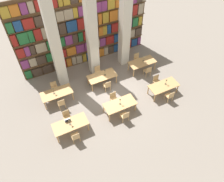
{
  "coord_description": "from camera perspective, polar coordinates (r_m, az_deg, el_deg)",
  "views": [
    {
      "loc": [
        -4.06,
        -8.33,
        10.85
      ],
      "look_at": [
        0.0,
        -0.13,
        0.66
      ],
      "focal_mm": 35.0,
      "sensor_mm": 36.0,
      "label": 1
    }
  ],
  "objects": [
    {
      "name": "desk_lamp_2",
      "position": [
        14.23,
        14.03,
        2.55
      ],
      "size": [
        0.14,
        0.14,
        0.42
      ],
      "color": "brown",
      "rests_on": "reading_table_2"
    },
    {
      "name": "pillar_right",
      "position": [
        15.0,
        3.37,
        16.43
      ],
      "size": [
        0.62,
        0.62,
        6.0
      ],
      "color": "silver",
      "rests_on": "ground_plane"
    },
    {
      "name": "chair_5",
      "position": [
        14.87,
        11.55,
        2.62
      ],
      "size": [
        0.42,
        0.4,
        0.88
      ],
      "rotation": [
        0.0,
        0.0,
        3.14
      ],
      "color": "tan",
      "rests_on": "ground_plane"
    },
    {
      "name": "desk_lamp_5",
      "position": [
        15.64,
        8.33,
        8.58
      ],
      "size": [
        0.14,
        0.14,
        0.44
      ],
      "color": "brown",
      "rests_on": "reading_table_5"
    },
    {
      "name": "desk_lamp_3",
      "position": [
        13.71,
        -15.15,
        0.29
      ],
      "size": [
        0.14,
        0.14,
        0.47
      ],
      "color": "brown",
      "rests_on": "reading_table_3"
    },
    {
      "name": "chair_6",
      "position": [
        13.64,
        -13.09,
        -3.16
      ],
      "size": [
        0.42,
        0.4,
        0.88
      ],
      "color": "tan",
      "rests_on": "ground_plane"
    },
    {
      "name": "ground_plane",
      "position": [
        14.27,
        -0.23,
        -1.42
      ],
      "size": [
        40.0,
        40.0,
        0.0
      ],
      "primitive_type": "plane",
      "color": "gray"
    },
    {
      "name": "chair_8",
      "position": [
        14.28,
        -1.24,
        1.49
      ],
      "size": [
        0.42,
        0.4,
        0.88
      ],
      "color": "tan",
      "rests_on": "ground_plane"
    },
    {
      "name": "chair_10",
      "position": [
        15.48,
        9.36,
        5.24
      ],
      "size": [
        0.42,
        0.4,
        0.88
      ],
      "color": "tan",
      "rests_on": "ground_plane"
    },
    {
      "name": "reading_table_0",
      "position": [
        12.4,
        -10.83,
        -8.63
      ],
      "size": [
        1.93,
        0.91,
        0.73
      ],
      "color": "tan",
      "rests_on": "ground_plane"
    },
    {
      "name": "chair_1",
      "position": [
        12.97,
        -11.7,
        -6.54
      ],
      "size": [
        0.42,
        0.4,
        0.88
      ],
      "rotation": [
        0.0,
        0.0,
        3.14
      ],
      "color": "tan",
      "rests_on": "ground_plane"
    },
    {
      "name": "desk_lamp_4",
      "position": [
        14.39,
        -1.88,
        5.15
      ],
      "size": [
        0.14,
        0.14,
        0.49
      ],
      "color": "brown",
      "rests_on": "reading_table_4"
    },
    {
      "name": "chair_9",
      "position": [
        15.25,
        -3.64,
        5.1
      ],
      "size": [
        0.42,
        0.4,
        0.88
      ],
      "rotation": [
        0.0,
        0.0,
        3.14
      ],
      "color": "tan",
      "rests_on": "ground_plane"
    },
    {
      "name": "reading_table_4",
      "position": [
        14.62,
        -2.63,
        3.79
      ],
      "size": [
        1.93,
        0.91,
        0.73
      ],
      "color": "tan",
      "rests_on": "ground_plane"
    },
    {
      "name": "reading_table_5",
      "position": [
        15.79,
        7.88,
        7.31
      ],
      "size": [
        1.93,
        0.91,
        0.73
      ],
      "color": "tan",
      "rests_on": "ground_plane"
    },
    {
      "name": "reading_table_3",
      "position": [
        14.0,
        -14.24,
        -0.64
      ],
      "size": [
        1.93,
        0.91,
        0.73
      ],
      "color": "tan",
      "rests_on": "ground_plane"
    },
    {
      "name": "chair_3",
      "position": [
        13.55,
        0.43,
        -1.9
      ],
      "size": [
        0.42,
        0.4,
        0.88
      ],
      "rotation": [
        0.0,
        0.0,
        3.14
      ],
      "color": "tan",
      "rests_on": "ground_plane"
    },
    {
      "name": "pillar_left",
      "position": [
        13.66,
        -14.58,
        11.35
      ],
      "size": [
        0.62,
        0.62,
        6.0
      ],
      "color": "silver",
      "rests_on": "ground_plane"
    },
    {
      "name": "desk_lamp_0",
      "position": [
        12.07,
        -11.08,
        -7.74
      ],
      "size": [
        0.14,
        0.14,
        0.45
      ],
      "color": "brown",
      "rests_on": "reading_table_0"
    },
    {
      "name": "chair_2",
      "position": [
        12.76,
        3.42,
        -6.45
      ],
      "size": [
        0.42,
        0.4,
        0.88
      ],
      "color": "tan",
      "rests_on": "ground_plane"
    },
    {
      "name": "chair_11",
      "position": [
        16.38,
        6.56,
        8.42
      ],
      "size": [
        0.42,
        0.4,
        0.88
      ],
      "rotation": [
        0.0,
        0.0,
        3.14
      ],
      "color": "tan",
      "rests_on": "ground_plane"
    },
    {
      "name": "chair_7",
      "position": [
        14.64,
        -14.8,
        0.92
      ],
      "size": [
        0.42,
        0.4,
        0.88
      ],
      "rotation": [
        0.0,
        0.0,
        3.14
      ],
      "color": "tan",
      "rests_on": "ground_plane"
    },
    {
      "name": "laptop",
      "position": [
        12.45,
        -11.53,
        -7.51
      ],
      "size": [
        0.32,
        0.22,
        0.21
      ],
      "rotation": [
        0.0,
        0.0,
        3.14
      ],
      "color": "silver",
      "rests_on": "reading_table_0"
    },
    {
      "name": "reading_table_2",
      "position": [
        14.38,
        13.33,
        1.22
      ],
      "size": [
        1.93,
        0.91,
        0.73
      ],
      "color": "tan",
      "rests_on": "ground_plane"
    },
    {
      "name": "desk_lamp_1",
      "position": [
        12.7,
        2.15,
        -2.51
      ],
      "size": [
        0.14,
        0.14,
        0.47
      ],
      "color": "brown",
      "rests_on": "reading_table_1"
    },
    {
      "name": "chair_4",
      "position": [
        14.14,
        14.88,
        -1.23
      ],
      "size": [
        0.42,
        0.4,
        0.88
      ],
      "color": "tan",
      "rests_on": "ground_plane"
    },
    {
      "name": "bookshelf_bank",
      "position": [
        15.43,
        -7.26,
        15.72
      ],
      "size": [
        9.41,
        0.35,
        5.5
      ],
      "color": "brown",
      "rests_on": "ground_plane"
    },
    {
      "name": "reading_table_1",
      "position": [
        13.02,
        2.07,
        -3.57
      ],
      "size": [
        1.93,
        0.91,
        0.73
      ],
      "color": "tan",
      "rests_on": "ground_plane"
    },
    {
      "name": "chair_0",
      "position": [
        12.14,
        -9.47,
        -11.7
      ],
      "size": [
        0.42,
        0.4,
        0.88
      ],
      "color": "tan",
      "rests_on": "ground_plane"
    },
    {
      "name": "pillar_center",
      "position": [
        14.15,
        -5.29,
        14.18
      ],
      "size": [
        0.62,
        0.62,
        6.0
      ],
      "color": "silver",
      "rests_on": "ground_plane"
    }
  ]
}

